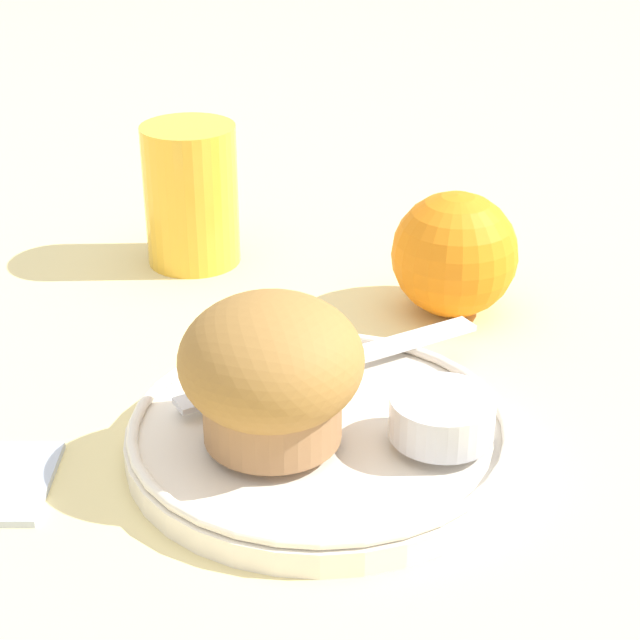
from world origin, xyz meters
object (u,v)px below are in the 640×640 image
Objects in this scene: butter_knife at (332,362)px; orange_fruit at (453,254)px; muffin at (269,371)px; juice_glass at (190,195)px.

butter_knife is 0.14m from orange_fruit.
juice_glass is at bearing 104.47° from muffin.
orange_fruit is at bearing 23.51° from butter_knife.
muffin is 0.28m from juice_glass.
muffin is at bearing -121.62° from orange_fruit.
butter_knife is (0.03, 0.07, -0.04)m from muffin.
orange_fruit is (0.11, 0.18, -0.02)m from muffin.
butter_knife is at bearing 66.63° from muffin.
juice_glass is at bearing 87.61° from butter_knife.
butter_knife is 1.71× the size of juice_glass.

